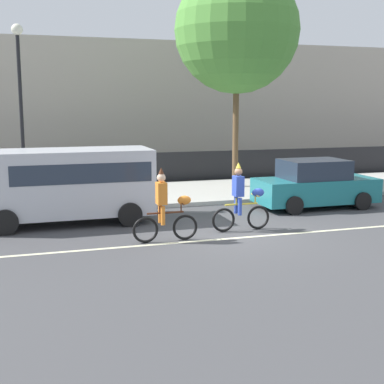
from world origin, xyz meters
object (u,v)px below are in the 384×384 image
parade_cyclist_cobalt (242,201)px  parked_van_silver (68,180)px  parade_cyclist_orange (166,209)px  street_lamp_post (20,88)px  parked_car_teal (315,185)px

parade_cyclist_cobalt → parked_van_silver: bearing=151.6°
parade_cyclist_orange → parked_van_silver: (-2.18, 2.96, 0.44)m
parade_cyclist_orange → parade_cyclist_cobalt: 2.37m
parade_cyclist_cobalt → parked_van_silver: size_ratio=0.38×
parade_cyclist_orange → street_lamp_post: street_lamp_post is taller
street_lamp_post → parked_car_teal: bearing=-15.4°
parade_cyclist_orange → parade_cyclist_cobalt: bearing=12.7°
parked_van_silver → parked_car_teal: 8.20m
parade_cyclist_cobalt → parked_van_silver: (-4.50, 2.44, 0.44)m
street_lamp_post → parked_van_silver: bearing=-64.2°
parade_cyclist_orange → parked_car_teal: (6.00, 2.89, -0.06)m
parade_cyclist_cobalt → street_lamp_post: (-5.72, 4.96, 3.15)m
parade_cyclist_orange → parked_car_teal: parade_cyclist_orange is taller
street_lamp_post → parade_cyclist_orange: bearing=-58.2°
parade_cyclist_orange → parked_car_teal: bearing=25.7°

